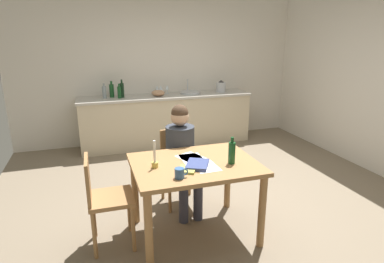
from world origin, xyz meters
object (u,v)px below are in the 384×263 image
object	(u,v)px
candlestick	(155,160)
wine_glass_back_left	(157,88)
chair_at_table	(178,163)
sink_unit	(190,92)
book_cookery	(187,169)
bottle_oil	(104,92)
stovetop_kettle	(221,87)
bottle_sauce	(122,90)
wine_glass_by_kettle	(161,88)
person_seated	(182,152)
bottle_wine_red	(119,92)
coffee_mug	(180,173)
bottle_vinegar	(112,90)
book_magazine	(197,165)
mixing_bowl	(158,93)
wine_bottle_on_table	(232,152)
dining_table	(195,174)
chair_side_empty	(104,197)
wine_glass_near_sink	(167,87)

from	to	relation	value
candlestick	wine_glass_back_left	xyz separation A→B (m)	(0.66, 2.99, 0.18)
chair_at_table	sink_unit	world-z (taller)	sink_unit
book_cookery	bottle_oil	bearing A→B (deg)	126.22
bottle_oil	stovetop_kettle	bearing A→B (deg)	-0.47
book_cookery	bottle_sauce	xyz separation A→B (m)	(-0.23, 3.00, 0.26)
stovetop_kettle	wine_glass_by_kettle	distance (m)	1.12
person_seated	candlestick	xyz separation A→B (m)	(-0.41, -0.54, 0.15)
wine_glass_back_left	bottle_wine_red	bearing A→B (deg)	-163.77
coffee_mug	bottle_vinegar	distance (m)	3.21
bottle_vinegar	bottle_sauce	world-z (taller)	bottle_sauce
chair_at_table	bottle_vinegar	bearing A→B (deg)	103.91
wine_glass_back_left	person_seated	bearing A→B (deg)	-95.85
book_magazine	bottle_sauce	xyz separation A→B (m)	(-0.35, 2.94, 0.25)
bottle_oil	person_seated	bearing A→B (deg)	-73.73
person_seated	bottle_vinegar	world-z (taller)	person_seated
book_cookery	stovetop_kettle	bearing A→B (deg)	88.63
person_seated	bottle_oil	distance (m)	2.43
stovetop_kettle	bottle_wine_red	bearing A→B (deg)	-178.48
bottle_wine_red	stovetop_kettle	distance (m)	1.86
bottle_wine_red	mixing_bowl	world-z (taller)	bottle_wine_red
wine_bottle_on_table	bottle_wine_red	xyz separation A→B (m)	(-0.73, 2.91, 0.13)
wine_bottle_on_table	person_seated	bearing A→B (deg)	113.51
dining_table	chair_side_empty	distance (m)	0.86
chair_side_empty	wine_bottle_on_table	xyz separation A→B (m)	(1.17, -0.20, 0.37)
wine_glass_by_kettle	chair_side_empty	bearing A→B (deg)	-112.22
bottle_vinegar	wine_glass_back_left	size ratio (longest dim) A/B	1.79
coffee_mug	bottle_oil	bearing A→B (deg)	97.55
book_magazine	bottle_sauce	distance (m)	2.97
chair_side_empty	wine_glass_by_kettle	xyz separation A→B (m)	(1.19, 2.92, 0.50)
chair_at_table	wine_bottle_on_table	distance (m)	0.95
bottle_wine_red	wine_glass_by_kettle	distance (m)	0.78
bottle_sauce	wine_glass_near_sink	bearing A→B (deg)	9.82
mixing_bowl	stovetop_kettle	world-z (taller)	stovetop_kettle
dining_table	book_cookery	distance (m)	0.24
bottle_oil	bottle_wine_red	distance (m)	0.25
book_magazine	mixing_bowl	size ratio (longest dim) A/B	1.12
candlestick	bottle_oil	world-z (taller)	bottle_oil
chair_side_empty	stovetop_kettle	distance (m)	3.63
wine_glass_by_kettle	wine_glass_back_left	xyz separation A→B (m)	(-0.06, 0.00, 0.00)
bottle_wine_red	stovetop_kettle	size ratio (longest dim) A/B	1.10
coffee_mug	mixing_bowl	size ratio (longest dim) A/B	0.51
book_magazine	stovetop_kettle	distance (m)	3.28
candlestick	mixing_bowl	world-z (taller)	candlestick
sink_unit	mixing_bowl	size ratio (longest dim) A/B	1.57
bottle_sauce	wine_bottle_on_table	bearing A→B (deg)	-77.24
bottle_vinegar	bottle_sauce	size ratio (longest dim) A/B	0.91
coffee_mug	book_magazine	xyz separation A→B (m)	(0.22, 0.19, -0.03)
chair_side_empty	book_cookery	distance (m)	0.81
chair_side_empty	candlestick	distance (m)	0.57
person_seated	wine_glass_by_kettle	xyz separation A→B (m)	(0.31, 2.44, 0.33)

